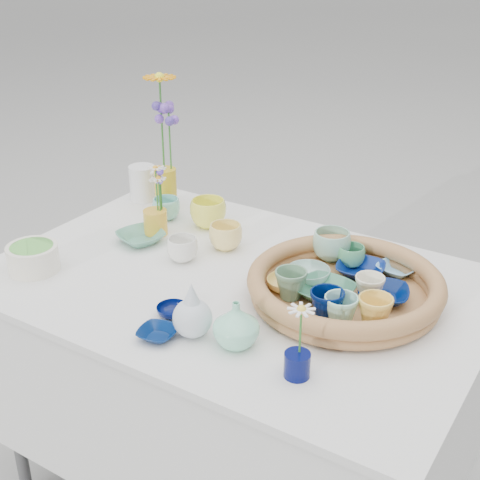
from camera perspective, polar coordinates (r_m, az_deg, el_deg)
The scene contains 32 objects.
wicker_tray at distance 1.63m, azimuth 8.96°, elevation -4.01°, with size 0.47×0.47×0.08m, color brown, non-canonical shape.
tray_ceramic_0 at distance 1.72m, azimuth 10.23°, elevation -2.50°, with size 0.12×0.12×0.03m, color navy.
tray_ceramic_1 at distance 1.63m, azimuth 12.10°, elevation -4.56°, with size 0.12×0.12×0.03m, color #00134E.
tray_ceramic_2 at distance 1.51m, azimuth 11.43°, elevation -6.04°, with size 0.08×0.08×0.07m, color #F4C654.
tray_ceramic_3 at distance 1.61m, azimuth 7.23°, elevation -4.38°, with size 0.14×0.14×0.03m, color #357356.
tray_ceramic_4 at distance 1.59m, azimuth 4.36°, elevation -3.80°, with size 0.08×0.08×0.07m, color slate.
tray_ceramic_5 at distance 1.68m, azimuth 5.86°, elevation -2.99°, with size 0.11×0.11×0.03m, color #A3CFC6.
tray_ceramic_6 at distance 1.78m, azimuth 7.82°, elevation -0.46°, with size 0.10×0.10×0.08m, color #8FC4AC.
tray_ceramic_7 at distance 1.60m, azimuth 10.98°, elevation -4.12°, with size 0.07×0.07×0.07m, color white.
tray_ceramic_8 at distance 1.75m, azimuth 13.25°, elevation -2.43°, with size 0.10×0.10×0.02m, color #83CAF9.
tray_ceramic_9 at distance 1.52m, azimuth 7.42°, elevation -5.57°, with size 0.08×0.08×0.07m, color #001042.
tray_ceramic_10 at distance 1.64m, azimuth 3.95°, elevation -3.78°, with size 0.10×0.10×0.03m, color #FECD62.
tray_ceramic_11 at distance 1.50m, azimuth 8.58°, elevation -5.99°, with size 0.08×0.08×0.07m, color #9FE4C9.
tray_ceramic_12 at distance 1.76m, azimuth 9.45°, elevation -1.36°, with size 0.07×0.07×0.06m, color #4DA46D.
loose_ceramic_0 at distance 2.00m, azimuth -2.73°, elevation 2.30°, with size 0.11×0.11×0.09m, color #F3F24F.
loose_ceramic_1 at distance 1.86m, azimuth -1.23°, elevation 0.30°, with size 0.09×0.09×0.07m, color #FFE37D.
loose_ceramic_2 at distance 1.93m, azimuth -8.46°, elevation 0.22°, with size 0.13×0.13×0.03m, color #56997E.
loose_ceramic_3 at distance 1.81m, azimuth -4.94°, elevation -0.79°, with size 0.08×0.08×0.07m, color white.
loose_ceramic_4 at distance 1.57m, azimuth -5.77°, elevation -6.04°, with size 0.07×0.07×0.02m, color #020D43.
loose_ceramic_5 at distance 2.07m, azimuth -6.31°, elevation 2.68°, with size 0.08×0.08×0.07m, color #7ECDBF.
loose_ceramic_6 at distance 1.50m, azimuth -7.05°, elevation -7.94°, with size 0.09×0.09×0.02m, color #021C50.
fluted_bowl at distance 1.83m, azimuth -17.24°, elevation -1.47°, with size 0.13×0.13×0.07m, color white, non-canonical shape.
bud_vase_paleblue at distance 1.47m, azimuth -4.11°, elevation -5.89°, with size 0.09×0.09×0.14m, color silver, non-canonical shape.
bud_vase_seafoam at distance 1.44m, azimuth -0.33°, elevation -7.19°, with size 0.10×0.10×0.11m, color #8EE7BF.
bud_vase_cobalt at distance 1.37m, azimuth 4.90°, elevation -10.56°, with size 0.05×0.05×0.05m, color #040B48.
single_daisy at distance 1.33m, azimuth 5.18°, elevation -7.75°, with size 0.06×0.06×0.12m, color white, non-canonical shape.
tall_vase_yellow at distance 2.13m, azimuth -6.35°, elevation 4.38°, with size 0.07×0.07×0.13m, color gold.
gerbera at distance 2.09m, azimuth -6.69°, elevation 9.85°, with size 0.12×0.12×0.30m, color orange, non-canonical shape.
hydrangea at distance 2.08m, azimuth -6.00°, elevation 8.39°, with size 0.07×0.07×0.25m, color #4B3697, non-canonical shape.
white_pitcher at distance 2.21m, azimuth -8.32°, elevation 4.84°, with size 0.12×0.09×0.11m, color white, non-canonical shape.
daisy_cup at distance 1.97m, azimuth -7.22°, elevation 1.52°, with size 0.07×0.07×0.07m, color gold.
daisy_posy at distance 1.93m, azimuth -6.95°, elevation 4.46°, with size 0.08×0.08×0.14m, color white, non-canonical shape.
Camera 1 is at (0.81, -1.26, 1.60)m, focal length 50.00 mm.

